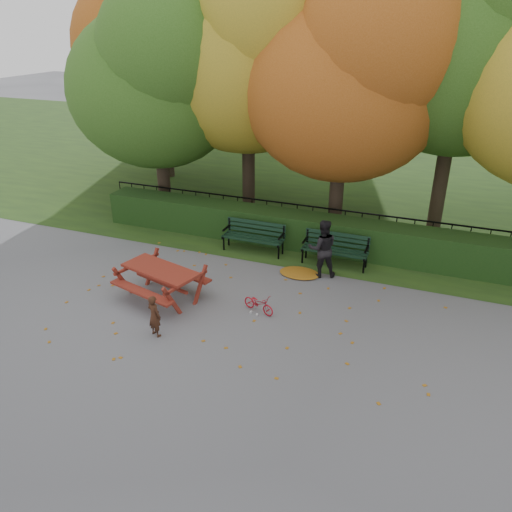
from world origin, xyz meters
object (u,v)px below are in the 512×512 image
(bench_left, at_px, (254,234))
(adult, at_px, (322,248))
(tree_f, at_px, (163,32))
(picnic_table, at_px, (161,275))
(tree_a, at_px, (160,77))
(tree_d, at_px, (481,26))
(bench_right, at_px, (336,247))
(child, at_px, (154,316))
(tree_c, at_px, (355,72))
(bicycle, at_px, (259,303))
(tree_b, at_px, (255,46))

(bench_left, xyz_separation_m, adult, (2.22, -0.80, 0.26))
(tree_f, height_order, bench_left, tree_f)
(picnic_table, bearing_deg, tree_a, 132.87)
(tree_d, bearing_deg, bench_right, -128.23)
(tree_f, bearing_deg, adult, -38.21)
(child, bearing_deg, tree_f, -43.01)
(adult, bearing_deg, tree_f, -60.38)
(tree_c, distance_m, picnic_table, 7.72)
(tree_a, height_order, adult, tree_a)
(picnic_table, height_order, adult, adult)
(tree_d, distance_m, child, 11.42)
(bicycle, bearing_deg, tree_a, 64.58)
(tree_a, height_order, tree_c, tree_c)
(tree_c, height_order, bench_right, tree_c)
(tree_b, xyz_separation_m, bench_right, (3.54, -3.04, -4.88))
(bench_right, bearing_deg, tree_d, 51.77)
(tree_c, bearing_deg, picnic_table, -119.73)
(tree_a, distance_m, tree_d, 9.33)
(tree_a, relative_size, tree_c, 0.94)
(tree_f, bearing_deg, tree_d, -10.33)
(bench_right, distance_m, child, 5.54)
(bench_left, relative_size, adult, 1.15)
(adult, bearing_deg, bench_left, -42.02)
(tree_a, bearing_deg, child, -62.38)
(tree_b, height_order, tree_c, tree_b)
(bench_left, xyz_separation_m, bicycle, (1.33, -3.10, -0.30))
(tree_b, height_order, bench_left, tree_b)
(tree_c, distance_m, adult, 5.07)
(bench_left, relative_size, bicycle, 2.13)
(tree_a, relative_size, picnic_table, 3.36)
(tree_c, height_order, adult, tree_c)
(child, distance_m, adult, 4.78)
(tree_b, height_order, tree_f, tree_f)
(tree_a, distance_m, tree_b, 3.11)
(bench_right, height_order, bicycle, bench_right)
(tree_b, height_order, bicycle, tree_b)
(bicycle, bearing_deg, adult, -2.95)
(tree_b, xyz_separation_m, bench_left, (1.14, -3.04, -4.88))
(tree_b, relative_size, tree_f, 0.96)
(tree_c, bearing_deg, bench_right, -83.30)
(bicycle, bearing_deg, bench_left, 41.41)
(tree_c, bearing_deg, bicycle, -98.57)
(bench_right, bearing_deg, picnic_table, -135.93)
(adult, bearing_deg, tree_a, -45.85)
(tree_f, relative_size, bench_left, 5.10)
(tree_b, xyz_separation_m, picnic_table, (0.06, -6.41, -4.77))
(tree_b, relative_size, bench_right, 4.88)
(tree_b, bearing_deg, picnic_table, -89.45)
(tree_f, xyz_separation_m, bench_left, (5.83, -5.54, -5.17))
(tree_b, bearing_deg, child, -84.61)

